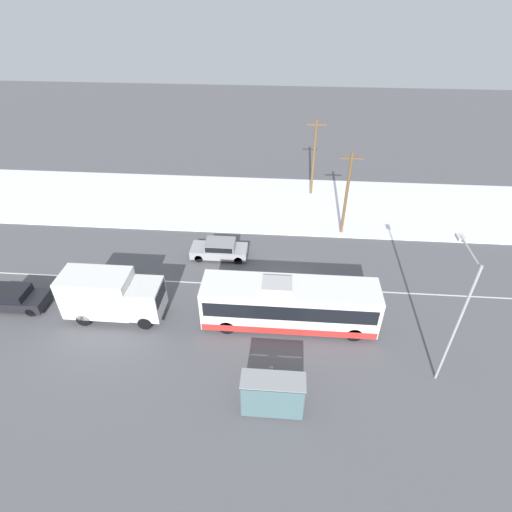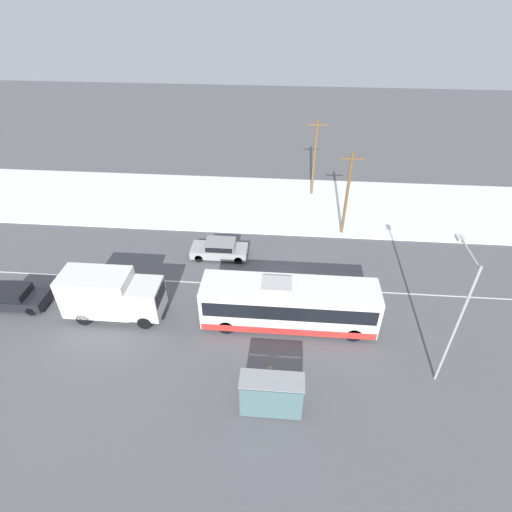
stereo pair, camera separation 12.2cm
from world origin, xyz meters
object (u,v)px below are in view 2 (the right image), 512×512
at_px(streetlamp, 458,305).
at_px(utility_pole_roadside, 347,193).
at_px(city_bus, 289,304).
at_px(pedestrian_at_stop, 270,375).
at_px(bus_shelter, 271,394).
at_px(utility_pole_snowlot, 315,157).
at_px(parked_car_near_truck, 14,296).
at_px(box_truck, 110,294).
at_px(sedan_car, 220,248).

height_order(streetlamp, utility_pole_roadside, streetlamp).
xyz_separation_m(city_bus, pedestrian_at_stop, (-0.89, -4.88, -0.63)).
relative_size(bus_shelter, utility_pole_snowlot, 0.43).
distance_m(streetlamp, utility_pole_snowlot, 22.17).
distance_m(streetlamp, utility_pole_roadside, 14.70).
height_order(parked_car_near_truck, utility_pole_snowlot, utility_pole_snowlot).
relative_size(parked_car_near_truck, pedestrian_at_stop, 2.66).
bearing_deg(streetlamp, utility_pole_snowlot, 106.31).
xyz_separation_m(parked_car_near_truck, streetlamp, (26.53, -3.17, 4.18)).
bearing_deg(box_truck, streetlamp, -8.36).
relative_size(streetlamp, utility_pole_snowlot, 1.05).
xyz_separation_m(city_bus, bus_shelter, (-0.74, -6.54, 0.07)).
height_order(city_bus, pedestrian_at_stop, city_bus).
xyz_separation_m(box_truck, bus_shelter, (10.56, -6.40, -0.09)).
bearing_deg(utility_pole_roadside, pedestrian_at_stop, -108.34).
bearing_deg(sedan_car, bus_shelter, 109.35).
relative_size(bus_shelter, streetlamp, 0.41).
bearing_deg(utility_pole_snowlot, utility_pole_roadside, -71.60).
height_order(bus_shelter, streetlamp, streetlamp).
relative_size(sedan_car, utility_pole_snowlot, 0.58).
xyz_separation_m(bus_shelter, streetlamp, (9.01, 3.52, 3.29)).
bearing_deg(parked_car_near_truck, utility_pole_roadside, 25.82).
xyz_separation_m(pedestrian_at_stop, utility_pole_snowlot, (2.94, 23.11, 2.95)).
distance_m(bus_shelter, utility_pole_roadside, 18.52).
distance_m(pedestrian_at_stop, bus_shelter, 1.81).
bearing_deg(city_bus, bus_shelter, -96.49).
xyz_separation_m(box_truck, utility_pole_roadside, (15.71, 11.27, 2.04)).
relative_size(box_truck, utility_pole_snowlot, 0.83).
bearing_deg(streetlamp, bus_shelter, -158.66).
xyz_separation_m(city_bus, box_truck, (-11.31, -0.15, 0.16)).
xyz_separation_m(streetlamp, utility_pole_snowlot, (-6.22, 21.25, -1.04)).
height_order(sedan_car, pedestrian_at_stop, pedestrian_at_stop).
relative_size(pedestrian_at_stop, utility_pole_roadside, 0.22).
bearing_deg(pedestrian_at_stop, bus_shelter, -84.86).
bearing_deg(streetlamp, sedan_car, 144.22).
distance_m(box_truck, utility_pole_roadside, 19.44).
xyz_separation_m(sedan_car, utility_pole_snowlot, (7.50, 11.37, 3.15)).
bearing_deg(city_bus, parked_car_near_truck, 179.54).
bearing_deg(pedestrian_at_stop, box_truck, 155.57).
distance_m(bus_shelter, streetlamp, 10.22).
height_order(pedestrian_at_stop, streetlamp, streetlamp).
relative_size(pedestrian_at_stop, streetlamp, 0.20).
bearing_deg(utility_pole_roadside, streetlamp, -74.76).
bearing_deg(bus_shelter, box_truck, 148.80).
relative_size(sedan_car, utility_pole_roadside, 0.60).
bearing_deg(box_truck, pedestrian_at_stop, -24.43).
xyz_separation_m(pedestrian_at_stop, bus_shelter, (0.15, -1.67, 0.70)).
bearing_deg(parked_car_near_truck, box_truck, -2.42).
bearing_deg(utility_pole_snowlot, box_truck, -125.99).
distance_m(parked_car_near_truck, streetlamp, 27.04).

